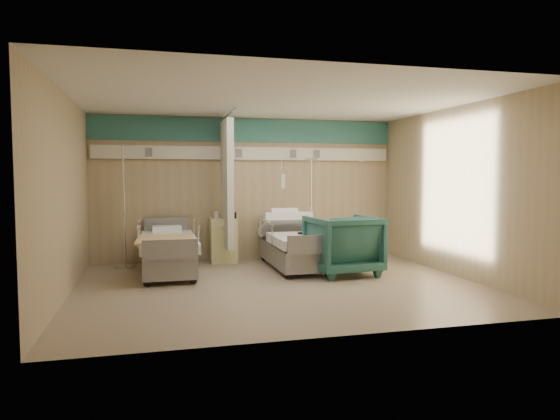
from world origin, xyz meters
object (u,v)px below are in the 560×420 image
object	(u,v)px
bed_right	(294,251)
iv_stand_left	(125,243)
bed_left	(169,255)
iv_stand_right	(311,238)
bedside_cabinet	(223,240)
visitor_armchair	(343,245)

from	to	relation	value
bed_right	iv_stand_left	size ratio (longest dim) A/B	0.97
bed_left	iv_stand_right	world-z (taller)	iv_stand_right
iv_stand_right	iv_stand_left	size ratio (longest dim) A/B	0.90
bedside_cabinet	iv_stand_right	distance (m)	1.75
bed_left	visitor_armchair	distance (m)	2.95
bedside_cabinet	visitor_armchair	bearing A→B (deg)	-42.51
bedside_cabinet	iv_stand_left	distance (m)	1.80
bedside_cabinet	iv_stand_right	size ratio (longest dim) A/B	0.42
bed_left	iv_stand_right	bearing A→B (deg)	16.96
bed_left	iv_stand_left	bearing A→B (deg)	134.26
bed_left	iv_stand_left	distance (m)	1.08
bed_right	bed_left	size ratio (longest dim) A/B	1.00
iv_stand_left	bed_right	bearing A→B (deg)	-14.55
iv_stand_left	bedside_cabinet	bearing A→B (deg)	4.31
iv_stand_right	visitor_armchair	bearing A→B (deg)	-88.13
bedside_cabinet	bed_right	bearing A→B (deg)	-38.05
bedside_cabinet	visitor_armchair	xyz separation A→B (m)	(1.80, -1.65, 0.08)
bed_right	iv_stand_right	xyz separation A→B (m)	(0.60, 0.85, 0.10)
bed_left	visitor_armchair	bearing A→B (deg)	-14.74
bed_left	visitor_armchair	xyz separation A→B (m)	(2.85, -0.75, 0.19)
bed_right	iv_stand_right	world-z (taller)	iv_stand_right
bedside_cabinet	iv_stand_left	xyz separation A→B (m)	(-1.80, -0.14, 0.03)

